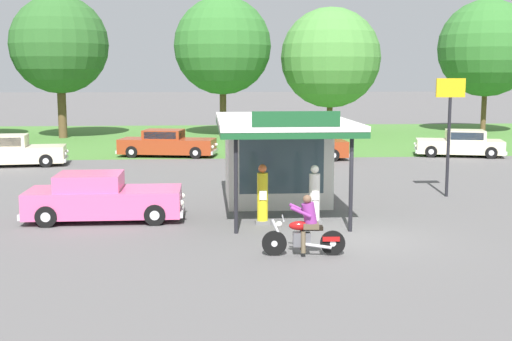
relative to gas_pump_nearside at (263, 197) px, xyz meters
name	(u,v)px	position (x,y,z in m)	size (l,w,h in m)	color
ground_plane	(351,236)	(2.42, -1.78, -0.85)	(300.00, 300.00, 0.00)	#5B5959
grass_verge_strip	(263,137)	(2.42, 28.22, -0.85)	(120.00, 24.00, 0.01)	#477A33
service_station_kiosk	(277,153)	(0.81, 3.39, 0.96)	(4.28, 7.52, 3.58)	silver
gas_pump_nearside	(263,197)	(0.00, 0.00, 0.00)	(0.44, 0.44, 1.87)	slate
gas_pump_offside	(314,197)	(1.63, 0.00, -0.02)	(0.44, 0.44, 1.82)	slate
motorcycle_with_rider	(305,230)	(0.78, -3.77, -0.20)	(2.15, 0.70, 1.58)	black
featured_classic_sedan	(102,198)	(-5.04, 0.90, -0.15)	(5.04, 2.04, 1.51)	#E55993
parked_car_back_row_centre_left	(460,144)	(12.58, 16.32, -0.17)	(5.17, 3.02, 1.48)	beige
parked_car_second_row_spare	(298,146)	(3.22, 15.37, -0.11)	(5.61, 2.03, 1.61)	#993819
parked_car_back_row_far_right	(9,152)	(-11.61, 14.07, -0.14)	(5.70, 2.40, 1.58)	beige
parked_car_back_row_centre_right	(167,144)	(-3.91, 17.50, -0.16)	(5.71, 2.87, 1.50)	#993819
tree_oak_right	(332,60)	(7.80, 30.24, 4.80)	(7.48, 7.48, 9.53)	brown
tree_oak_far_left	(59,45)	(-12.02, 29.10, 5.79)	(6.94, 6.94, 10.13)	brown
tree_oak_far_right	(488,51)	(20.20, 31.16, 5.50)	(7.49, 7.49, 10.30)	brown
tree_oak_centre	(221,48)	(-0.53, 29.74, 5.63)	(7.14, 7.14, 10.20)	brown
roadside_pole_sign	(450,116)	(7.37, 4.14, 2.21)	(1.10, 0.12, 4.45)	black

